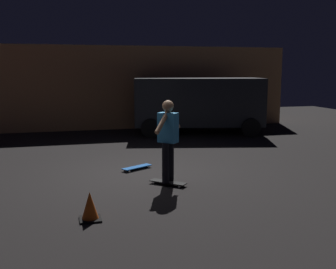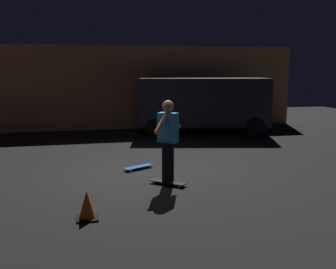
{
  "view_description": "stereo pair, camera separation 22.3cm",
  "coord_description": "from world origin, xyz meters",
  "px_view_note": "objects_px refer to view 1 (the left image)",
  "views": [
    {
      "loc": [
        -1.69,
        -8.69,
        2.35
      ],
      "look_at": [
        0.37,
        -0.92,
        1.05
      ],
      "focal_mm": 43.25,
      "sensor_mm": 36.0,
      "label": 1
    },
    {
      "loc": [
        -1.47,
        -8.74,
        2.35
      ],
      "look_at": [
        0.37,
        -0.92,
        1.05
      ],
      "focal_mm": 43.25,
      "sensor_mm": 36.0,
      "label": 2
    }
  ],
  "objects_px": {
    "skateboard_spare": "(137,167)",
    "skater": "(168,135)",
    "traffic_cone": "(90,207)",
    "skateboard_ridden": "(168,182)",
    "parked_van": "(198,102)"
  },
  "relations": [
    {
      "from": "skateboard_ridden",
      "to": "skater",
      "type": "distance_m",
      "value": 0.98
    },
    {
      "from": "skateboard_spare",
      "to": "parked_van",
      "type": "bearing_deg",
      "value": 56.66
    },
    {
      "from": "traffic_cone",
      "to": "parked_van",
      "type": "bearing_deg",
      "value": 60.24
    },
    {
      "from": "skater",
      "to": "traffic_cone",
      "type": "height_order",
      "value": "skater"
    },
    {
      "from": "skateboard_ridden",
      "to": "skateboard_spare",
      "type": "distance_m",
      "value": 1.49
    },
    {
      "from": "parked_van",
      "to": "traffic_cone",
      "type": "bearing_deg",
      "value": -119.76
    },
    {
      "from": "skateboard_ridden",
      "to": "skateboard_spare",
      "type": "height_order",
      "value": "same"
    },
    {
      "from": "skater",
      "to": "skateboard_ridden",
      "type": "bearing_deg",
      "value": 0.0
    },
    {
      "from": "skater",
      "to": "parked_van",
      "type": "bearing_deg",
      "value": 65.89
    },
    {
      "from": "skateboard_ridden",
      "to": "traffic_cone",
      "type": "height_order",
      "value": "traffic_cone"
    },
    {
      "from": "parked_van",
      "to": "traffic_cone",
      "type": "height_order",
      "value": "parked_van"
    },
    {
      "from": "skateboard_ridden",
      "to": "skater",
      "type": "xyz_separation_m",
      "value": [
        0.0,
        0.0,
        0.98
      ]
    },
    {
      "from": "traffic_cone",
      "to": "skater",
      "type": "bearing_deg",
      "value": 43.1
    },
    {
      "from": "skater",
      "to": "traffic_cone",
      "type": "bearing_deg",
      "value": -136.9
    },
    {
      "from": "skateboard_spare",
      "to": "skater",
      "type": "height_order",
      "value": "skater"
    }
  ]
}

